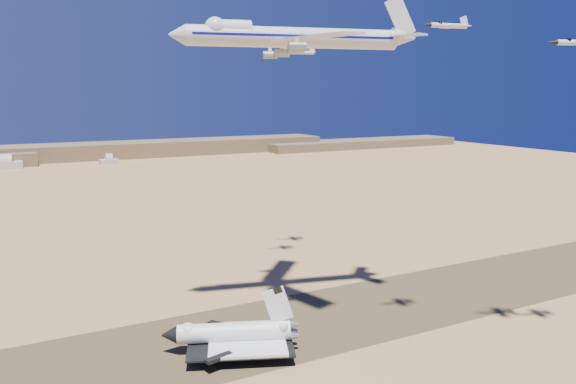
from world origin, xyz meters
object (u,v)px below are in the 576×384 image
carrier_747 (287,37)px  chase_jet_a (448,25)px  chase_jet_e (289,42)px  shuttle (233,335)px  crew_a (266,354)px  chase_jet_f (300,53)px  crew_c (265,356)px  crew_b (269,356)px

carrier_747 → chase_jet_a: carrier_747 is taller
carrier_747 → chase_jet_e: carrier_747 is taller
shuttle → chase_jet_a: chase_jet_a is taller
crew_a → chase_jet_f: bearing=-10.9°
shuttle → chase_jet_a: (54.95, -24.91, 88.68)m
carrier_747 → chase_jet_a: 49.55m
carrier_747 → crew_c: size_ratio=43.11×
chase_jet_e → carrier_747: bearing=-109.3°
shuttle → carrier_747: (26.42, 15.59, 87.69)m
carrier_747 → chase_jet_e: size_ratio=5.86×
shuttle → crew_c: bearing=-34.4°
crew_a → chase_jet_a: bearing=-86.0°
crew_c → chase_jet_a: chase_jet_a is taller
shuttle → crew_b: (7.33, -9.04, -4.49)m
crew_c → crew_a: bearing=-88.6°
carrier_747 → chase_jet_e: (24.93, 45.40, 3.23)m
carrier_747 → crew_a: carrier_747 is taller
crew_c → chase_jet_f: chase_jet_f is taller
carrier_747 → chase_jet_f: (38.04, 59.67, 0.38)m
chase_jet_e → crew_b: bearing=-112.7°
crew_b → crew_a: bearing=-11.0°
carrier_747 → crew_c: bearing=-115.9°
carrier_747 → crew_a: 96.93m
carrier_747 → chase_jet_e: bearing=75.0°
carrier_747 → crew_c: 97.44m
crew_a → crew_c: crew_c is taller
crew_b → chase_jet_a: chase_jet_a is taller
chase_jet_f → chase_jet_e: bearing=-121.0°
crew_c → chase_jet_e: size_ratio=0.14×
crew_c → chase_jet_e: bearing=-80.3°
crew_a → crew_b: bearing=-149.2°
shuttle → chase_jet_e: size_ratio=2.97×
chase_jet_a → crew_b: bearing=171.3°
shuttle → carrier_747: size_ratio=0.51×
crew_c → chase_jet_f: (58.43, 84.28, 92.43)m
carrier_747 → crew_b: bearing=-114.0°
crew_c → chase_jet_e: (45.32, 70.01, 95.28)m
chase_jet_a → carrier_747: bearing=134.9°
crew_b → carrier_747: bearing=-55.8°
crew_c → chase_jet_e: chase_jet_e is taller
chase_jet_a → crew_c: bearing=171.7°
crew_a → chase_jet_e: 125.54m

